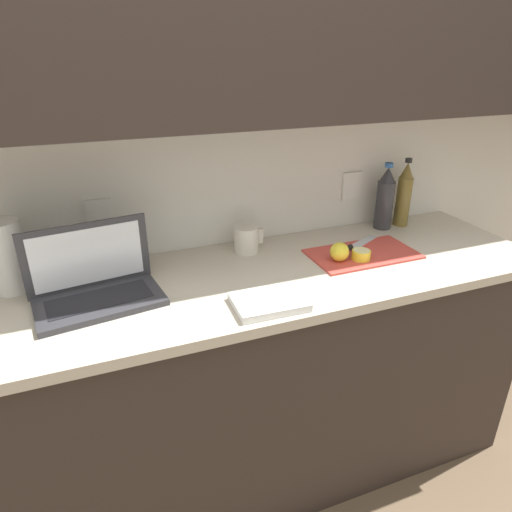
{
  "coord_description": "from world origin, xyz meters",
  "views": [
    {
      "loc": [
        -0.33,
        -1.32,
        1.65
      ],
      "look_at": [
        0.18,
        -0.01,
        1.01
      ],
      "focal_mm": 32.0,
      "sensor_mm": 36.0,
      "label": 1
    }
  ],
  "objects": [
    {
      "name": "wall_back",
      "position": [
        0.0,
        0.24,
        1.56
      ],
      "size": [
        5.2,
        0.38,
        2.6
      ],
      "color": "white",
      "rests_on": "ground_plane"
    },
    {
      "name": "counter_unit",
      "position": [
        -0.02,
        0.0,
        0.47
      ],
      "size": [
        2.53,
        0.62,
        0.93
      ],
      "color": "#332823",
      "rests_on": "ground_plane"
    },
    {
      "name": "cutting_board",
      "position": [
        0.63,
        0.01,
        0.93
      ],
      "size": [
        0.41,
        0.23,
        0.01
      ],
      "primitive_type": "cube",
      "color": "#D1473D",
      "rests_on": "counter_unit"
    },
    {
      "name": "laptop",
      "position": [
        -0.34,
        0.03,
        0.98
      ],
      "size": [
        0.41,
        0.27,
        0.23
      ],
      "rotation": [
        0.0,
        0.0,
        0.14
      ],
      "color": "#333338",
      "rests_on": "counter_unit"
    },
    {
      "name": "bottle_green_soda",
      "position": [
        0.87,
        0.23,
        1.06
      ],
      "size": [
        0.08,
        0.08,
        0.29
      ],
      "color": "#333338",
      "rests_on": "counter_unit"
    },
    {
      "name": "bottle_oil_tall",
      "position": [
        0.96,
        0.23,
        1.06
      ],
      "size": [
        0.06,
        0.06,
        0.3
      ],
      "color": "olive",
      "rests_on": "counter_unit"
    },
    {
      "name": "paper_towel_roll",
      "position": [
        -0.59,
        0.19,
        1.05
      ],
      "size": [
        0.11,
        0.11,
        0.24
      ],
      "color": "white",
      "rests_on": "counter_unit"
    },
    {
      "name": "lemon_whole_beside",
      "position": [
        0.5,
        -0.02,
        0.97
      ],
      "size": [
        0.07,
        0.07,
        0.07
      ],
      "color": "yellow",
      "rests_on": "cutting_board"
    },
    {
      "name": "lemon_half_cut",
      "position": [
        0.59,
        -0.03,
        0.95
      ],
      "size": [
        0.07,
        0.07,
        0.04
      ],
      "color": "yellow",
      "rests_on": "cutting_board"
    },
    {
      "name": "knife",
      "position": [
        0.58,
        0.05,
        0.94
      ],
      "size": [
        0.27,
        0.16,
        0.02
      ],
      "rotation": [
        0.0,
        0.0,
        0.47
      ],
      "color": "silver",
      "rests_on": "cutting_board"
    },
    {
      "name": "ground_plane",
      "position": [
        0.0,
        0.0,
        0.0
      ],
      "size": [
        12.0,
        12.0,
        0.0
      ],
      "primitive_type": "plane",
      "color": "brown",
      "rests_on": "ground"
    },
    {
      "name": "dish_towel",
      "position": [
        0.15,
        -0.21,
        0.94
      ],
      "size": [
        0.23,
        0.17,
        0.02
      ],
      "primitive_type": "cube",
      "rotation": [
        0.0,
        0.0,
        -0.04
      ],
      "color": "white",
      "rests_on": "counter_unit"
    },
    {
      "name": "measuring_cup",
      "position": [
        0.22,
        0.2,
        0.98
      ],
      "size": [
        0.12,
        0.1,
        0.1
      ],
      "color": "silver",
      "rests_on": "counter_unit"
    }
  ]
}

